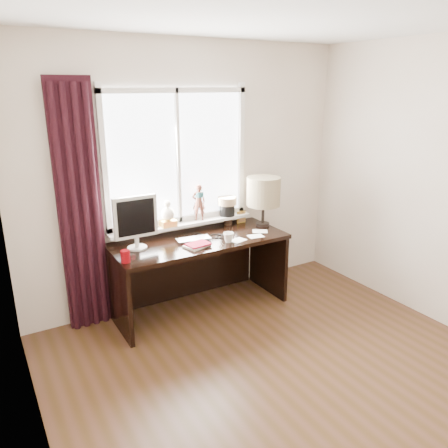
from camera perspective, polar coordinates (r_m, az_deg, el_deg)
floor at (r=3.47m, az=12.13°, el=-21.52°), size 3.50×4.00×0.00m
ceiling at (r=2.74m, az=16.01°, el=26.07°), size 3.50×4.00×0.00m
wall_back at (r=4.44m, az=-4.39°, el=6.34°), size 3.50×0.00×2.60m
wall_left at (r=2.11m, az=-23.42°, el=-8.35°), size 0.00×4.00×2.60m
laptop at (r=4.19m, az=-3.98°, el=-2.00°), size 0.35×0.25×0.03m
mug at (r=4.12m, az=0.59°, el=-1.73°), size 0.12×0.12×0.10m
red_cup at (r=3.76m, az=-12.75°, el=-4.14°), size 0.08×0.08×0.10m
window at (r=4.33m, az=-5.80°, el=6.08°), size 1.52×0.20×1.40m
curtain at (r=4.04m, az=-18.27°, el=1.62°), size 0.38×0.09×2.25m
desk at (r=4.39m, az=-3.74°, el=-4.61°), size 1.70×0.70×0.75m
monitor at (r=3.97m, az=-11.48°, el=0.60°), size 0.40×0.18×0.49m
notebook_stack at (r=4.03m, az=-3.49°, el=-2.75°), size 0.26×0.22×0.03m
brush_holder at (r=4.65m, az=0.53°, el=0.70°), size 0.09×0.09×0.25m
icon_frame at (r=4.70m, az=2.28°, el=0.92°), size 0.10×0.03×0.13m
table_lamp at (r=4.55m, az=5.19°, el=4.18°), size 0.35×0.35×0.52m
loose_papers at (r=4.31m, az=3.60°, el=-1.55°), size 0.52×0.27×0.00m
desk_cables at (r=4.29m, az=-1.40°, el=-1.57°), size 0.32×0.31×0.01m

